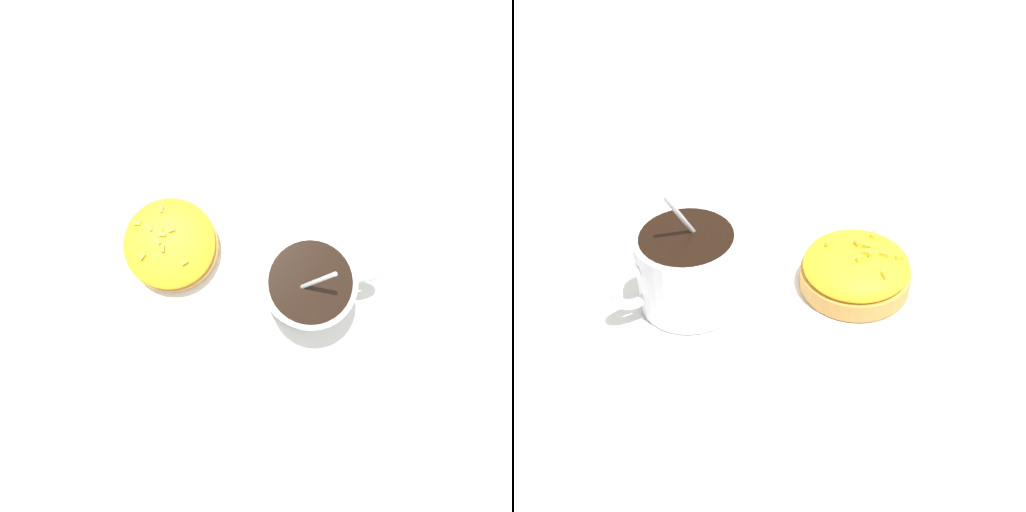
{
  "view_description": "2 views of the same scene",
  "coord_description": "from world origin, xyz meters",
  "views": [
    {
      "loc": [
        0.04,
        -0.04,
        0.53
      ],
      "look_at": [
        0.01,
        0.02,
        0.04
      ],
      "focal_mm": 35.0,
      "sensor_mm": 36.0,
      "label": 1
    },
    {
      "loc": [
        0.02,
        0.47,
        0.43
      ],
      "look_at": [
        0.0,
        -0.01,
        0.04
      ],
      "focal_mm": 50.0,
      "sensor_mm": 36.0,
      "label": 2
    }
  ],
  "objects": [
    {
      "name": "frosted_pastry",
      "position": [
        -0.07,
        -0.01,
        0.02
      ],
      "size": [
        0.1,
        0.1,
        0.04
      ],
      "color": "#D19347",
      "rests_on": "paper_napkin"
    },
    {
      "name": "paper_napkin",
      "position": [
        0.0,
        0.0,
        0.0
      ],
      "size": [
        0.31,
        0.32,
        0.0
      ],
      "color": "white",
      "rests_on": "ground_plane"
    },
    {
      "name": "coffee_cup",
      "position": [
        0.07,
        0.01,
        0.04
      ],
      "size": [
        0.11,
        0.09,
        0.12
      ],
      "color": "white",
      "rests_on": "paper_napkin"
    },
    {
      "name": "ground_plane",
      "position": [
        0.0,
        0.0,
        0.0
      ],
      "size": [
        3.0,
        3.0,
        0.0
      ],
      "primitive_type": "plane",
      "color": "#B2B2B7"
    }
  ]
}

